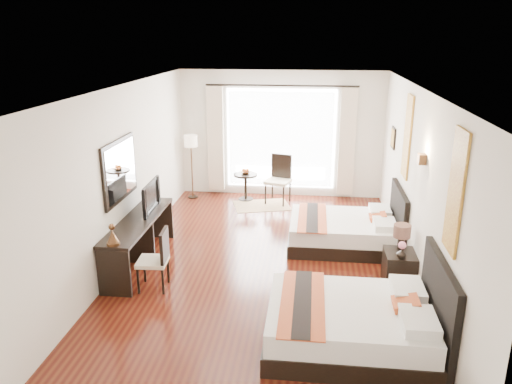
# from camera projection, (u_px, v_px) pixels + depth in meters

# --- Properties ---
(floor) EXTENTS (4.50, 7.50, 0.01)m
(floor) POSITION_uv_depth(u_px,v_px,m) (264.00, 267.00, 7.96)
(floor) COLOR #3A100A
(floor) RESTS_ON ground
(ceiling) EXTENTS (4.50, 7.50, 0.02)m
(ceiling) POSITION_uv_depth(u_px,v_px,m) (265.00, 89.00, 7.11)
(ceiling) COLOR white
(ceiling) RESTS_ON wall_headboard
(wall_headboard) EXTENTS (0.01, 7.50, 2.80)m
(wall_headboard) POSITION_uv_depth(u_px,v_px,m) (417.00, 188.00, 7.28)
(wall_headboard) COLOR silver
(wall_headboard) RESTS_ON floor
(wall_desk) EXTENTS (0.01, 7.50, 2.80)m
(wall_desk) POSITION_uv_depth(u_px,v_px,m) (121.00, 178.00, 7.78)
(wall_desk) COLOR silver
(wall_desk) RESTS_ON floor
(wall_window) EXTENTS (4.50, 0.01, 2.80)m
(wall_window) POSITION_uv_depth(u_px,v_px,m) (281.00, 134.00, 11.07)
(wall_window) COLOR silver
(wall_window) RESTS_ON floor
(wall_entry) EXTENTS (4.50, 0.01, 2.80)m
(wall_entry) POSITION_uv_depth(u_px,v_px,m) (218.00, 316.00, 3.99)
(wall_entry) COLOR silver
(wall_entry) RESTS_ON floor
(window_glass) EXTENTS (2.40, 0.02, 2.20)m
(window_glass) POSITION_uv_depth(u_px,v_px,m) (281.00, 139.00, 11.09)
(window_glass) COLOR white
(window_glass) RESTS_ON wall_window
(sheer_curtain) EXTENTS (2.30, 0.02, 2.10)m
(sheer_curtain) POSITION_uv_depth(u_px,v_px,m) (281.00, 140.00, 11.03)
(sheer_curtain) COLOR white
(sheer_curtain) RESTS_ON wall_window
(drape_left) EXTENTS (0.35, 0.14, 2.35)m
(drape_left) POSITION_uv_depth(u_px,v_px,m) (216.00, 139.00, 11.16)
(drape_left) COLOR beige
(drape_left) RESTS_ON floor
(drape_right) EXTENTS (0.35, 0.14, 2.35)m
(drape_right) POSITION_uv_depth(u_px,v_px,m) (347.00, 142.00, 10.84)
(drape_right) COLOR beige
(drape_right) RESTS_ON floor
(art_panel_near) EXTENTS (0.03, 0.50, 1.35)m
(art_panel_near) POSITION_uv_depth(u_px,v_px,m) (456.00, 192.00, 5.28)
(art_panel_near) COLOR maroon
(art_panel_near) RESTS_ON wall_headboard
(art_panel_far) EXTENTS (0.03, 0.50, 1.35)m
(art_panel_far) POSITION_uv_depth(u_px,v_px,m) (407.00, 137.00, 8.07)
(art_panel_far) COLOR maroon
(art_panel_far) RESTS_ON wall_headboard
(wall_sconce) EXTENTS (0.10, 0.14, 0.14)m
(wall_sconce) POSITION_uv_depth(u_px,v_px,m) (422.00, 159.00, 6.77)
(wall_sconce) COLOR #4B301A
(wall_sconce) RESTS_ON wall_headboard
(mirror_frame) EXTENTS (0.04, 1.25, 0.95)m
(mirror_frame) POSITION_uv_depth(u_px,v_px,m) (120.00, 170.00, 7.64)
(mirror_frame) COLOR black
(mirror_frame) RESTS_ON wall_desk
(mirror_glass) EXTENTS (0.01, 1.12, 0.82)m
(mirror_glass) POSITION_uv_depth(u_px,v_px,m) (121.00, 170.00, 7.63)
(mirror_glass) COLOR white
(mirror_glass) RESTS_ON mirror_frame
(bed_near) EXTENTS (2.01, 1.57, 1.13)m
(bed_near) POSITION_uv_depth(u_px,v_px,m) (357.00, 323.00, 5.88)
(bed_near) COLOR black
(bed_near) RESTS_ON floor
(bed_far) EXTENTS (1.89, 1.47, 1.06)m
(bed_far) POSITION_uv_depth(u_px,v_px,m) (347.00, 230.00, 8.68)
(bed_far) COLOR black
(bed_far) RESTS_ON floor
(nightstand) EXTENTS (0.44, 0.54, 0.52)m
(nightstand) POSITION_uv_depth(u_px,v_px,m) (399.00, 269.00, 7.30)
(nightstand) COLOR black
(nightstand) RESTS_ON floor
(table_lamp) EXTENTS (0.25, 0.25, 0.40)m
(table_lamp) POSITION_uv_depth(u_px,v_px,m) (402.00, 233.00, 7.27)
(table_lamp) COLOR black
(table_lamp) RESTS_ON nightstand
(vase) EXTENTS (0.18, 0.18, 0.14)m
(vase) POSITION_uv_depth(u_px,v_px,m) (401.00, 255.00, 7.04)
(vase) COLOR black
(vase) RESTS_ON nightstand
(console_desk) EXTENTS (0.50, 2.20, 0.76)m
(console_desk) POSITION_uv_depth(u_px,v_px,m) (140.00, 241.00, 7.97)
(console_desk) COLOR black
(console_desk) RESTS_ON floor
(television) EXTENTS (0.14, 0.87, 0.50)m
(television) POSITION_uv_depth(u_px,v_px,m) (146.00, 196.00, 8.15)
(television) COLOR black
(television) RESTS_ON console_desk
(bronze_figurine) EXTENTS (0.19, 0.19, 0.27)m
(bronze_figurine) POSITION_uv_depth(u_px,v_px,m) (113.00, 236.00, 6.87)
(bronze_figurine) COLOR #4B301A
(bronze_figurine) RESTS_ON console_desk
(desk_chair) EXTENTS (0.45, 0.45, 0.90)m
(desk_chair) POSITION_uv_depth(u_px,v_px,m) (155.00, 271.00, 7.21)
(desk_chair) COLOR beige
(desk_chair) RESTS_ON floor
(floor_lamp) EXTENTS (0.29, 0.29, 1.43)m
(floor_lamp) POSITION_uv_depth(u_px,v_px,m) (191.00, 145.00, 10.91)
(floor_lamp) COLOR black
(floor_lamp) RESTS_ON floor
(side_table) EXTENTS (0.52, 0.52, 0.60)m
(side_table) POSITION_uv_depth(u_px,v_px,m) (246.00, 187.00, 11.04)
(side_table) COLOR black
(side_table) RESTS_ON floor
(fruit_bowl) EXTENTS (0.22, 0.22, 0.05)m
(fruit_bowl) POSITION_uv_depth(u_px,v_px,m) (245.00, 173.00, 10.94)
(fruit_bowl) COLOR #402517
(fruit_bowl) RESTS_ON side_table
(window_chair) EXTENTS (0.61, 0.61, 1.05)m
(window_chair) POSITION_uv_depth(u_px,v_px,m) (278.00, 189.00, 10.85)
(window_chair) COLOR beige
(window_chair) RESTS_ON floor
(jute_rug) EXTENTS (1.33, 1.08, 0.01)m
(jute_rug) POSITION_uv_depth(u_px,v_px,m) (262.00, 205.00, 10.74)
(jute_rug) COLOR tan
(jute_rug) RESTS_ON floor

